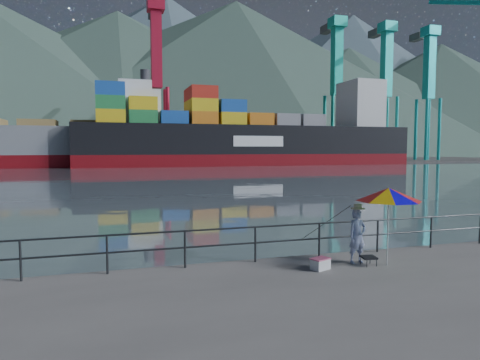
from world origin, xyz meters
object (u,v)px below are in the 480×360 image
fisherman (357,236)px  cooler_bag (320,264)px  bulk_carrier (55,143)px  beach_umbrella (389,194)px  container_ship (257,135)px

fisherman → cooler_bag: 1.46m
bulk_carrier → beach_umbrella: bearing=-77.3°
beach_umbrella → container_ship: 75.94m
fisherman → beach_umbrella: size_ratio=0.67×
fisherman → bulk_carrier: size_ratio=0.03×
cooler_bag → bulk_carrier: bearing=79.7°
fisherman → beach_umbrella: (0.65, -0.46, 1.20)m
cooler_bag → container_ship: size_ratio=0.01×
beach_umbrella → cooler_bag: (-1.94, 0.17, -1.82)m
bulk_carrier → container_ship: 38.30m
bulk_carrier → container_ship: size_ratio=0.75×
beach_umbrella → cooler_bag: bearing=175.0°
beach_umbrella → bulk_carrier: 76.04m
beach_umbrella → container_ship: bearing=73.5°
cooler_bag → bulk_carrier: (-14.74, 73.99, 4.00)m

